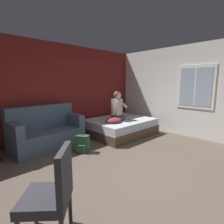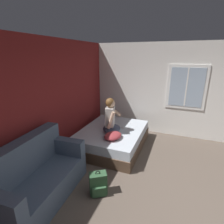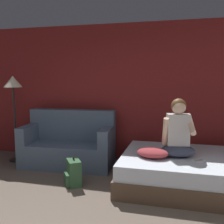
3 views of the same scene
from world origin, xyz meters
The scene contains 8 objects.
wall_back_accent centered at (0.00, 3.17, 1.35)m, with size 11.06×0.16×2.70m, color maroon.
wall_side_with_window centered at (3.11, 0.00, 1.35)m, with size 0.19×7.57×2.70m.
bed centered at (1.70, 2.10, 0.24)m, with size 1.99×1.58×0.48m.
couch centered at (-0.45, 2.60, 0.39)m, with size 1.75×0.93×1.04m.
person_seated centered at (1.56, 2.08, 0.84)m, with size 0.60×0.54×0.88m.
backpack centered at (0.01, 1.69, 0.19)m, with size 0.34×0.35×0.46m.
throw_pillow centered at (1.20, 1.89, 0.55)m, with size 0.48×0.36×0.14m, color #993338.
cell_phone centered at (1.87, 1.88, 0.48)m, with size 0.07×0.14×0.01m, color #B7B7BC.
Camera 2 is at (-2.24, 0.54, 2.34)m, focal length 28.00 mm.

